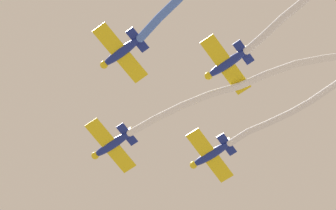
% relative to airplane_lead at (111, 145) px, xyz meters
% --- Properties ---
extents(airplane_lead, '(6.27, 7.41, 1.97)m').
position_rel_airplane_lead_xyz_m(airplane_lead, '(0.00, 0.00, 0.00)').
color(airplane_lead, navy).
extents(smoke_trail_lead, '(20.25, 24.07, 2.37)m').
position_rel_airplane_lead_xyz_m(smoke_trail_lead, '(-12.98, -12.55, -0.84)').
color(smoke_trail_lead, white).
extents(airplane_left_wing, '(6.20, 7.49, 1.97)m').
position_rel_airplane_lead_xyz_m(airplane_left_wing, '(-11.71, 2.49, -0.40)').
color(airplane_left_wing, navy).
extents(airplane_right_wing, '(6.30, 7.36, 1.97)m').
position_rel_airplane_lead_xyz_m(airplane_right_wing, '(-2.49, -11.71, 0.30)').
color(airplane_right_wing, navy).
extents(smoke_trail_right_wing, '(21.75, 17.78, 1.72)m').
position_rel_airplane_lead_xyz_m(smoke_trail_right_wing, '(-15.25, -21.87, 0.57)').
color(smoke_trail_right_wing, white).
extents(airplane_slot, '(6.26, 7.42, 1.97)m').
position_rel_airplane_lead_xyz_m(airplane_slot, '(-14.20, -9.23, -0.20)').
color(airplane_slot, navy).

